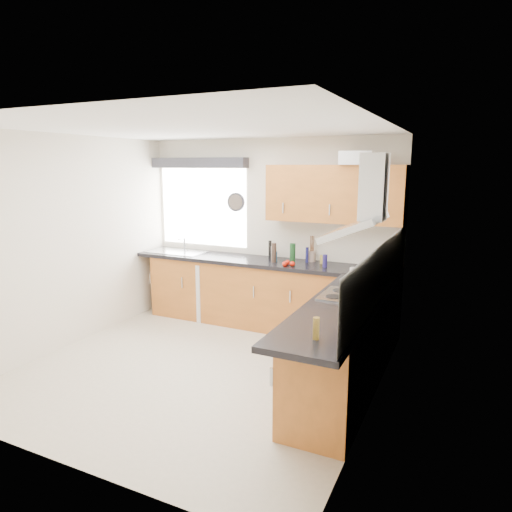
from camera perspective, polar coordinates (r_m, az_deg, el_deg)
The scene contains 36 objects.
ground_plane at distance 5.08m, azimuth -6.86°, elevation -13.74°, with size 3.60×3.60×0.00m, color beige.
ceiling at distance 4.63m, azimuth -7.61°, elevation 15.61°, with size 3.60×3.60×0.02m, color white.
wall_back at distance 6.27m, azimuth 1.65°, elevation 3.06°, with size 3.60×0.02×2.50m, color silver.
wall_front at distance 3.37m, azimuth -23.94°, elevation -5.08°, with size 3.60×0.02×2.50m, color silver.
wall_left at distance 5.85m, azimuth -22.26°, elevation 1.65°, with size 0.02×3.60×2.50m, color silver.
wall_right at distance 4.04m, azimuth 14.88°, elevation -1.86°, with size 0.02×3.60×2.50m, color silver.
window at distance 6.71m, azimuth -6.65°, elevation 6.11°, with size 1.40×0.02×1.10m, color silver.
window_blind at distance 6.61m, azimuth -7.19°, elevation 11.49°, with size 1.50×0.18×0.14m, color #2C2D33.
splashback at distance 4.35m, azimuth 15.44°, elevation -1.93°, with size 0.01×3.00×0.54m, color white.
base_cab_back at distance 6.22m, azimuth -0.31°, elevation -4.72°, with size 3.00×0.58×0.86m, color #9B551F.
base_cab_corner at distance 5.73m, azimuth 14.31°, elevation -6.48°, with size 0.60×0.60×0.86m, color #9B551F.
base_cab_right at distance 4.49m, azimuth 11.00°, elevation -11.38°, with size 0.58×2.10×0.86m, color #9B551F.
worktop_back at distance 6.06m, azimuth 0.49°, elevation -0.72°, with size 3.60×0.62×0.05m, color black.
worktop_right at distance 4.20m, azimuth 10.58°, elevation -6.35°, with size 0.62×2.42×0.05m, color black.
sink at distance 6.71m, azimuth -9.87°, elevation 0.84°, with size 0.84×0.46×0.10m, color #ADB2B9, non-canonical shape.
oven at distance 4.63m, azimuth 11.35°, elevation -10.75°, with size 0.56×0.58×0.85m, color black.
hob_plate at distance 4.47m, azimuth 11.59°, elevation -4.88°, with size 0.52×0.52×0.01m, color #ADB2B9.
extractor_hood at distance 4.29m, azimuth 13.34°, elevation 5.99°, with size 0.52×0.78×0.66m, color #ADB2B9, non-canonical shape.
upper_cabinets at distance 5.73m, azimuth 9.78°, elevation 7.67°, with size 1.70×0.35×0.70m, color #9B551F.
washing_machine at distance 6.66m, azimuth -7.29°, elevation -3.95°, with size 0.55×0.54×0.81m, color silver.
wall_clock at distance 6.40m, azimuth -2.60°, elevation 6.74°, with size 0.26×0.26×0.04m, color #2C2D33.
casserole at distance 5.55m, azimuth 12.40°, elevation 11.89°, with size 0.37×0.27×0.16m, color silver.
storage_box at distance 5.57m, azimuth 11.66°, elevation 11.62°, with size 0.21×0.18×0.10m, color #B64B27.
utensil_pot at distance 5.99m, azimuth 6.99°, elevation -0.02°, with size 0.10×0.10×0.14m, color gray.
kitchen_roll at distance 4.50m, azimuth 12.35°, elevation -3.13°, with size 0.12×0.12×0.26m, color silver.
tomato_cluster at distance 5.68m, azimuth 4.04°, elevation -0.94°, with size 0.15×0.15×0.07m, color #AE1407, non-canonical shape.
jar_0 at distance 5.92m, azimuth 6.40°, elevation 0.14°, with size 0.04×0.04×0.20m, color #15164A.
jar_1 at distance 5.92m, azimuth 4.59°, elevation 0.40°, with size 0.07×0.07×0.24m, color #163F1A.
jar_2 at distance 6.07m, azimuth 2.21°, elevation 0.58°, with size 0.05×0.05×0.22m, color brown.
jar_3 at distance 6.11m, azimuth 1.76°, elevation 0.80°, with size 0.04×0.04×0.25m, color black.
jar_4 at distance 5.88m, azimuth 8.26°, elevation -0.43°, with size 0.06×0.06×0.11m, color olive.
jar_5 at distance 5.99m, azimuth 2.24°, elevation 0.30°, with size 0.07×0.07×0.19m, color #B2A398.
jar_6 at distance 5.67m, azimuth 8.61°, elevation -0.61°, with size 0.06×0.06×0.16m, color #1E1751.
jar_7 at distance 5.94m, azimuth 2.47°, elevation -0.08°, with size 0.04×0.04×0.13m, color navy.
jar_8 at distance 5.89m, azimuth 2.23°, elevation 0.42°, with size 0.06×0.06×0.25m, color #392920.
bottle_0 at distance 3.34m, azimuth 7.53°, elevation -8.96°, with size 0.05×0.05×0.16m, color brown.
Camera 1 is at (2.49, -3.88, 2.14)m, focal length 32.00 mm.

